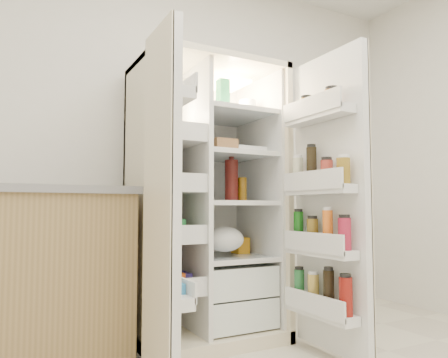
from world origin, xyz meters
TOP-DOWN VIEW (x-y plane):
  - wall_back at (0.00, 2.00)m, footprint 4.00×0.02m
  - refrigerator at (0.04, 1.65)m, footprint 0.92×0.70m
  - freezer_door at (-0.48, 1.05)m, footprint 0.15×0.40m
  - fridge_door at (0.50, 0.96)m, footprint 0.17×0.58m
  - kitchen_counter at (-1.14, 1.71)m, footprint 1.33×0.71m

SIDE VIEW (x-z plane):
  - kitchen_counter at x=-1.14m, z-range 0.00..0.97m
  - refrigerator at x=0.04m, z-range -0.16..1.64m
  - fridge_door at x=0.50m, z-range 0.01..1.73m
  - freezer_door at x=-0.48m, z-range 0.03..1.75m
  - wall_back at x=0.00m, z-range 0.00..2.70m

